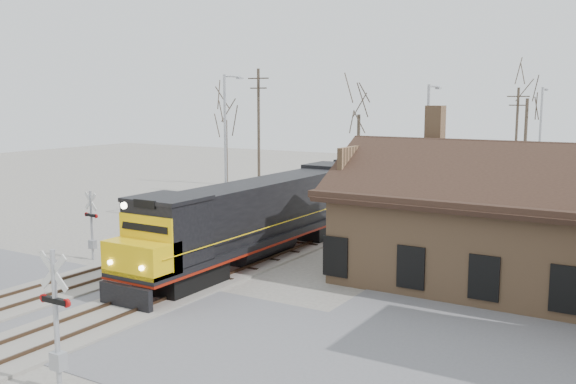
# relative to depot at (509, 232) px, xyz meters

# --- Properties ---
(ground) EXTENTS (140.00, 140.00, 0.00)m
(ground) POSITION_rel_depot_xyz_m (-11.99, -12.00, -2.41)
(ground) COLOR #A5A095
(ground) RESTS_ON ground
(road) EXTENTS (60.00, 9.00, 0.03)m
(road) POSITION_rel_depot_xyz_m (-11.99, -12.00, -2.39)
(road) COLOR slate
(road) RESTS_ON ground
(track_main) EXTENTS (3.40, 90.00, 0.24)m
(track_main) POSITION_rel_depot_xyz_m (-11.99, 3.00, -2.34)
(track_main) COLOR #A5A095
(track_main) RESTS_ON ground
(track_siding) EXTENTS (3.40, 90.00, 0.24)m
(track_siding) POSITION_rel_depot_xyz_m (-16.49, 3.00, -2.34)
(track_siding) COLOR #A5A095
(track_siding) RESTS_ON ground
(depot) EXTENTS (15.20, 9.31, 7.90)m
(depot) POSITION_rel_depot_xyz_m (0.00, 0.00, 0.00)
(depot) COLOR #99724F
(depot) RESTS_ON ground
(locomotive_lead) EXTENTS (2.85, 19.07, 4.23)m
(locomotive_lead) POSITION_rel_depot_xyz_m (-11.99, -2.38, -0.18)
(locomotive_lead) COLOR black
(locomotive_lead) RESTS_ON ground
(locomotive_trailing) EXTENTS (2.85, 19.07, 4.01)m
(locomotive_trailing) POSITION_rel_depot_xyz_m (-11.99, 16.96, -0.18)
(locomotive_trailing) COLOR black
(locomotive_trailing) RESTS_ON ground
(crossbuck_near) EXTENTS (1.18, 0.31, 4.14)m
(crossbuck_near) POSITION_rel_depot_xyz_m (-8.36, -17.46, -0.47)
(crossbuck_near) COLOR #A5A8AD
(crossbuck_near) RESTS_ON ground
(crossbuck_far) EXTENTS (1.03, 0.27, 3.59)m
(crossbuck_far) POSITION_rel_depot_xyz_m (-19.24, -6.46, -0.69)
(crossbuck_far) COLOR #A5A8AD
(crossbuck_far) RESTS_ON ground
(streetlight_a) EXTENTS (0.25, 2.04, 9.77)m
(streetlight_a) POSITION_rel_depot_xyz_m (-19.26, 5.15, 3.02)
(streetlight_a) COLOR #A5A8AD
(streetlight_a) RESTS_ON ground
(streetlight_b) EXTENTS (0.25, 2.04, 9.04)m
(streetlight_b) POSITION_rel_depot_xyz_m (-6.43, 7.66, 2.65)
(streetlight_b) COLOR #A5A8AD
(streetlight_b) RESTS_ON ground
(streetlight_c) EXTENTS (0.25, 2.04, 9.09)m
(streetlight_c) POSITION_rel_depot_xyz_m (-3.00, 23.74, 2.68)
(streetlight_c) COLOR #A5A8AD
(streetlight_c) RESTS_ON ground
(utility_pole_a) EXTENTS (2.00, 0.24, 10.68)m
(utility_pole_a) POSITION_rel_depot_xyz_m (-23.93, 15.92, 3.16)
(utility_pole_a) COLOR #382D23
(utility_pole_a) RESTS_ON ground
(utility_pole_b) EXTENTS (2.00, 0.24, 9.21)m
(utility_pole_b) POSITION_rel_depot_xyz_m (-6.63, 32.65, 2.42)
(utility_pole_b) COLOR #382D23
(utility_pole_b) RESTS_ON ground
(tree_a) EXTENTS (4.14, 4.14, 10.14)m
(tree_a) POSITION_rel_depot_xyz_m (-30.78, 20.49, 4.81)
(tree_a) COLOR #382D23
(tree_a) RESTS_ON ground
(tree_b) EXTENTS (4.51, 4.51, 11.04)m
(tree_b) POSITION_rel_depot_xyz_m (-19.33, 25.72, 5.45)
(tree_b) COLOR #382D23
(tree_b) RESTS_ON ground
(tree_c) EXTENTS (5.49, 5.49, 13.45)m
(tree_c) POSITION_rel_depot_xyz_m (-6.70, 37.23, 7.18)
(tree_c) COLOR #382D23
(tree_c) RESTS_ON ground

